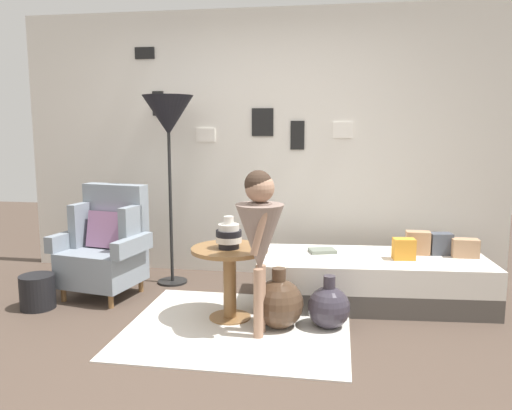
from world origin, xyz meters
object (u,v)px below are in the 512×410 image
object	(u,v)px
demijohn_near	(279,303)
daybed	(371,280)
floor_lamp	(168,120)
magazine_basket	(37,292)
person_child	(260,231)
armchair	(106,246)
vase_striped	(228,235)
side_table	(229,268)
book_on_daybed	(322,251)
demijohn_far	(329,307)

from	to	relation	value
demijohn_near	daybed	bearing A→B (deg)	43.59
floor_lamp	magazine_basket	distance (m)	1.85
person_child	demijohn_near	size ratio (longest dim) A/B	2.62
armchair	vase_striped	world-z (taller)	armchair
armchair	vase_striped	size ratio (longest dim) A/B	3.93
demijohn_near	side_table	bearing A→B (deg)	164.74
vase_striped	person_child	xyz separation A→B (m)	(0.28, -0.26, 0.10)
daybed	vase_striped	distance (m)	1.34
book_on_daybed	floor_lamp	bearing A→B (deg)	172.73
book_on_daybed	demijohn_near	world-z (taller)	demijohn_near
armchair	book_on_daybed	size ratio (longest dim) A/B	4.41
floor_lamp	magazine_basket	bearing A→B (deg)	-135.60
side_table	magazine_basket	bearing A→B (deg)	-179.09
magazine_basket	person_child	bearing A→B (deg)	-7.60
magazine_basket	demijohn_far	bearing A→B (deg)	-0.76
side_table	demijohn_near	bearing A→B (deg)	-15.26
daybed	demijohn_near	world-z (taller)	demijohn_near
person_child	demijohn_far	world-z (taller)	person_child
daybed	person_child	xyz separation A→B (m)	(-0.82, -0.84, 0.57)
person_child	book_on_daybed	world-z (taller)	person_child
demijohn_far	magazine_basket	distance (m)	2.37
book_on_daybed	person_child	bearing A→B (deg)	-113.87
armchair	magazine_basket	bearing A→B (deg)	-133.15
side_table	person_child	bearing A→B (deg)	-44.73
floor_lamp	demijohn_far	xyz separation A→B (m)	(1.50, -0.88, -1.38)
armchair	book_on_daybed	world-z (taller)	armchair
armchair	demijohn_far	world-z (taller)	armchair
demijohn_near	demijohn_far	size ratio (longest dim) A/B	1.14
vase_striped	demijohn_near	size ratio (longest dim) A/B	0.54
vase_striped	book_on_daybed	world-z (taller)	vase_striped
demijohn_far	magazine_basket	xyz separation A→B (m)	(-2.37, 0.03, -0.02)
floor_lamp	armchair	bearing A→B (deg)	-137.98
floor_lamp	magazine_basket	world-z (taller)	floor_lamp
person_child	demijohn_near	xyz separation A→B (m)	(0.12, 0.17, -0.58)
person_child	magazine_basket	xyz separation A→B (m)	(-1.89, 0.25, -0.63)
daybed	side_table	size ratio (longest dim) A/B	3.33
person_child	side_table	bearing A→B (deg)	135.27
demijohn_near	armchair	bearing A→B (deg)	162.01
book_on_daybed	daybed	bearing A→B (deg)	-10.38
daybed	person_child	distance (m)	1.31
demijohn_near	floor_lamp	bearing A→B (deg)	140.65
armchair	side_table	xyz separation A→B (m)	(1.20, -0.41, -0.03)
armchair	demijohn_far	bearing A→B (deg)	-13.38
magazine_basket	floor_lamp	bearing A→B (deg)	44.40
person_child	book_on_daybed	bearing A→B (deg)	66.13
daybed	magazine_basket	size ratio (longest dim) A/B	6.98
armchair	person_child	bearing A→B (deg)	-24.93
vase_striped	book_on_daybed	size ratio (longest dim) A/B	1.12
armchair	person_child	xyz separation A→B (m)	(1.48, -0.69, 0.33)
armchair	vase_striped	bearing A→B (deg)	-19.83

